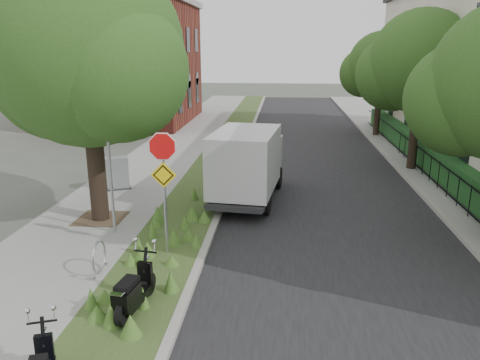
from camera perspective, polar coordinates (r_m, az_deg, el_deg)
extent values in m
plane|color=#4C5147|center=(11.45, -2.60, -10.85)|extent=(120.00, 120.00, 0.00)
cube|color=gray|center=(21.52, -10.28, 1.98)|extent=(3.50, 60.00, 0.12)
cube|color=#2E4C20|center=(20.96, -3.01, 1.84)|extent=(2.00, 60.00, 0.12)
cube|color=#9E9991|center=(20.84, -0.29, 1.80)|extent=(0.20, 60.00, 0.13)
cube|color=black|center=(20.83, 9.35, 1.40)|extent=(7.00, 60.00, 0.01)
cube|color=#9E9991|center=(21.36, 18.75, 1.29)|extent=(0.20, 60.00, 0.13)
cube|color=gray|center=(21.83, 23.09, 1.14)|extent=(3.20, 60.00, 0.12)
cylinder|color=black|center=(14.29, -17.30, 3.93)|extent=(0.52, 0.52, 4.48)
sphere|color=#244918|center=(14.01, -18.24, 14.86)|extent=(5.40, 5.40, 5.40)
sphere|color=#244918|center=(15.27, -21.10, 12.08)|extent=(4.05, 4.05, 4.05)
sphere|color=#244918|center=(13.01, -14.72, 12.72)|extent=(3.78, 3.78, 3.78)
cube|color=#473828|center=(14.89, -16.60, -4.51)|extent=(1.40, 1.40, 0.01)
cylinder|color=#A5A8AD|center=(13.14, -15.61, 1.98)|extent=(0.08, 0.08, 4.00)
torus|color=#A5A8AD|center=(11.37, -16.83, -8.96)|extent=(0.05, 0.77, 0.77)
cube|color=#A5A8AD|center=(11.23, -17.36, -11.38)|extent=(0.06, 0.06, 0.04)
cube|color=#A5A8AD|center=(11.82, -16.04, -9.83)|extent=(0.06, 0.06, 0.04)
cylinder|color=#A5A8AD|center=(11.64, -9.15, -1.96)|extent=(0.07, 0.07, 3.00)
cylinder|color=red|center=(11.29, -9.46, 4.04)|extent=(0.86, 0.03, 0.86)
cylinder|color=white|center=(11.31, -9.44, 4.06)|extent=(0.94, 0.02, 0.94)
cube|color=yellow|center=(11.45, -9.31, 0.61)|extent=(0.64, 0.03, 0.64)
cube|color=black|center=(21.33, 20.82, 3.84)|extent=(0.04, 24.00, 0.04)
cube|color=black|center=(21.49, 20.61, 1.76)|extent=(0.04, 24.00, 0.04)
cylinder|color=black|center=(21.42, 20.71, 2.67)|extent=(0.03, 0.03, 1.00)
cube|color=#163F16|center=(21.61, 22.51, 2.73)|extent=(1.00, 24.00, 1.10)
cube|color=#2D2D33|center=(21.17, 23.70, 12.32)|extent=(0.25, 26.00, 0.60)
cube|color=maroon|center=(33.95, -14.00, 13.53)|extent=(9.00, 10.00, 8.00)
cube|color=#9E9991|center=(34.06, -14.49, 20.42)|extent=(9.40, 10.40, 0.40)
sphere|color=#244918|center=(13.61, 25.54, 8.85)|extent=(3.00, 3.00, 3.00)
cylinder|color=black|center=(21.09, 20.58, 6.69)|extent=(0.36, 0.36, 4.03)
sphere|color=#244918|center=(20.89, 21.25, 13.32)|extent=(4.20, 4.20, 4.20)
sphere|color=#244918|center=(21.29, 18.15, 12.21)|extent=(3.15, 3.15, 3.15)
sphere|color=#244918|center=(20.64, 23.81, 11.87)|extent=(2.94, 2.94, 2.94)
cylinder|color=black|center=(28.85, 16.48, 8.89)|extent=(0.36, 0.36, 3.64)
sphere|color=#244918|center=(28.68, 16.84, 13.27)|extent=(3.80, 3.80, 3.80)
sphere|color=#244918|center=(29.11, 14.86, 12.50)|extent=(2.85, 2.85, 2.85)
sphere|color=#244918|center=(28.39, 18.50, 12.34)|extent=(2.66, 2.66, 2.66)
cylinder|color=black|center=(10.22, -11.08, -12.34)|extent=(0.18, 0.50, 0.49)
cylinder|color=black|center=(9.33, -14.15, -15.50)|extent=(0.18, 0.50, 0.49)
cube|color=black|center=(9.72, -12.66, -13.89)|extent=(0.48, 1.11, 0.17)
cube|color=black|center=(9.36, -13.65, -13.62)|extent=(0.43, 0.65, 0.37)
cube|color=black|center=(9.28, -13.62, -12.18)|extent=(0.36, 0.60, 0.11)
cylinder|color=black|center=(8.60, -22.42, -19.46)|extent=(0.25, 0.45, 0.44)
cube|color=#262628|center=(16.18, 0.96, -0.97)|extent=(2.27, 4.84, 0.16)
cube|color=#B7BABC|center=(17.71, 2.05, 3.02)|extent=(1.93, 1.43, 1.41)
cube|color=silver|center=(15.43, 0.64, 2.44)|extent=(2.30, 3.55, 1.94)
cube|color=#262628|center=(17.86, -14.60, -0.91)|extent=(1.04, 0.90, 0.04)
cube|color=gray|center=(17.71, -14.73, 0.84)|extent=(0.91, 0.77, 1.16)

